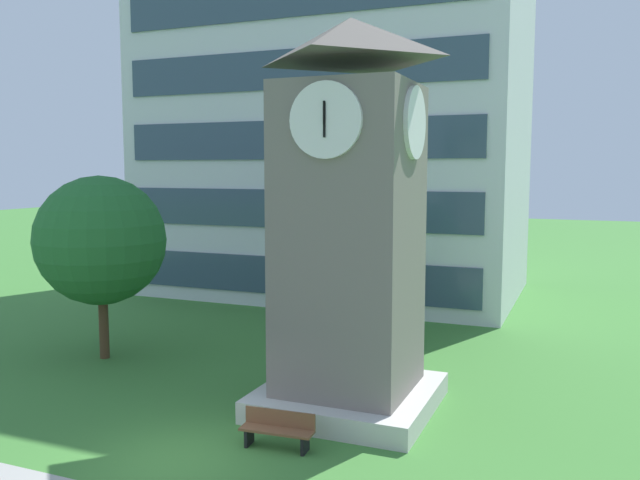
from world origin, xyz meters
The scene contains 6 objects.
ground_plane centered at (0.00, 0.00, 0.00)m, with size 160.00×160.00×0.00m, color #3D7A33.
office_building centered at (-4.28, 21.60, 12.80)m, with size 19.24×11.80×25.60m.
clock_tower centered at (2.59, 4.69, 4.76)m, with size 4.63×4.63×10.64m.
park_bench centered at (1.92, 1.50, 0.46)m, with size 1.83×0.60×0.88m.
tree_near_tower centered at (1.20, 11.39, 3.40)m, with size 3.04×3.04×4.95m.
tree_by_building centered at (-7.07, 5.95, 4.19)m, with size 4.50×4.50×6.44m.
Camera 1 is at (8.65, -12.14, 6.67)m, focal length 36.95 mm.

